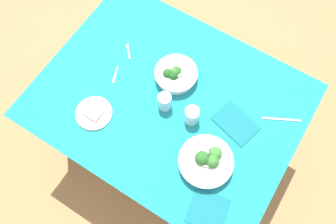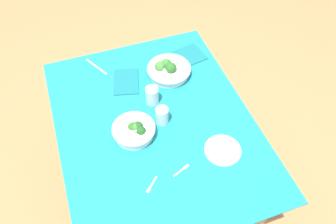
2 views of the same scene
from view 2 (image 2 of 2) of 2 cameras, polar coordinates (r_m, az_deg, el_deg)
ground_plane at (r=2.48m, az=-1.62°, el=-12.43°), size 6.00×6.00×0.00m
dining_table at (r=1.93m, az=-2.04°, el=-3.91°), size 1.33×1.03×0.75m
broccoli_bowl_far at (r=2.06m, az=0.06°, el=6.99°), size 0.26×0.26×0.11m
broccoli_bowl_near at (r=1.77m, az=-5.61°, el=-3.09°), size 0.22×0.22×0.09m
bread_side_plate at (r=1.75m, az=9.08°, el=-6.24°), size 0.18×0.18×0.03m
water_glass_center at (r=1.90m, az=-2.65°, el=2.77°), size 0.07×0.07×0.10m
water_glass_side at (r=1.81m, az=-0.99°, el=-0.58°), size 0.07×0.07×0.10m
fork_by_far_bowl at (r=1.68m, az=2.33°, el=-9.61°), size 0.04×0.09×0.00m
fork_by_near_bowl at (r=1.65m, az=-2.76°, el=-12.06°), size 0.07×0.07×0.00m
table_knife_left at (r=2.18m, az=-11.80°, el=7.37°), size 0.17×0.10×0.00m
napkin_folded_upper at (r=2.21m, az=3.65°, el=9.40°), size 0.20×0.19×0.01m
napkin_folded_lower at (r=2.05m, az=-6.95°, el=5.04°), size 0.24×0.19×0.01m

